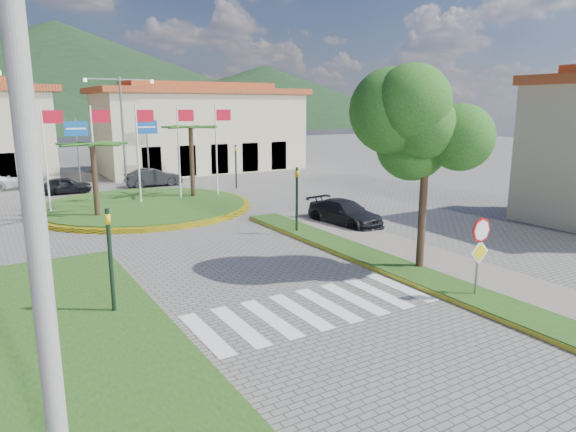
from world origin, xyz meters
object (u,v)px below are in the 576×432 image
car_dark_a (65,185)px  car_side_right (345,213)px  stop_sign (480,245)px  car_dark_b (153,177)px  roundabout_island (144,206)px  white_van (20,179)px  deciduous_tree (427,130)px  utility_pole (34,212)px

car_dark_a → car_side_right: car_side_right is taller
stop_sign → car_dark_b: bearing=93.7°
roundabout_island → white_van: (-5.63, 12.35, 0.50)m
white_van → car_side_right: (13.22, -22.05, -0.03)m
deciduous_tree → car_side_right: deciduous_tree is taller
white_van → car_dark_a: (2.43, -4.35, -0.08)m
white_van → car_dark_a: size_ratio=1.39×
car_side_right → stop_sign: bearing=-111.9°
utility_pole → roundabout_island: bearing=71.2°
car_dark_a → car_dark_b: 6.27m
white_van → car_dark_b: bearing=-123.0°
car_dark_a → car_dark_b: (6.27, 0.17, 0.09)m
car_dark_a → roundabout_island: bearing=-153.3°
roundabout_island → car_dark_b: bearing=69.4°
utility_pole → car_dark_b: utility_pole is taller
car_dark_a → car_dark_b: car_dark_b is taller
deciduous_tree → car_dark_b: deciduous_tree is taller
stop_sign → car_dark_a: size_ratio=0.76×
stop_sign → car_dark_a: 29.21m
deciduous_tree → utility_pole: utility_pole is taller
car_dark_a → stop_sign: bearing=-159.0°
deciduous_tree → stop_sign: bearing=-101.2°
deciduous_tree → car_side_right: 8.84m
roundabout_island → stop_sign: bearing=-76.3°
stop_sign → white_van: (-10.53, 32.39, -1.12)m
utility_pole → car_dark_a: (4.30, 30.00, -3.91)m
deciduous_tree → car_dark_b: (-2.43, 25.17, -4.50)m
roundabout_island → utility_pole: 23.64m
roundabout_island → car_side_right: 12.33m
car_dark_a → car_side_right: size_ratio=0.78×
roundabout_island → white_van: roundabout_island is taller
stop_sign → car_dark_a: bearing=106.1°
roundabout_island → white_van: size_ratio=2.62×
stop_sign → deciduous_tree: bearing=78.8°
deciduous_tree → car_dark_b: bearing=95.5°
roundabout_island → deciduous_tree: bearing=-72.1°
roundabout_island → car_dark_b: size_ratio=3.08×
car_dark_b → roundabout_island: bearing=161.0°
white_van → car_dark_b: (8.70, -4.18, 0.01)m
stop_sign → white_van: bearing=108.0°
stop_sign → white_van: stop_sign is taller
car_dark_a → car_dark_b: size_ratio=0.84×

